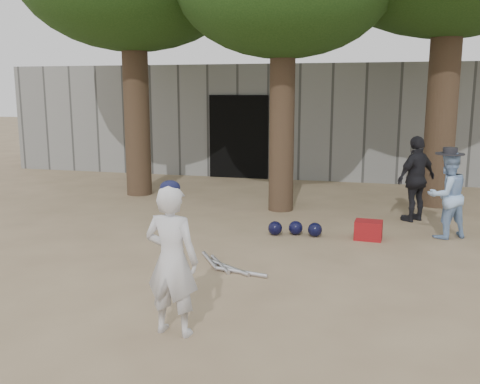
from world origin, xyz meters
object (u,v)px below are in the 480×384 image
(spectator_dark, at_px, (416,179))
(red_bag, at_px, (368,230))
(boy_player, at_px, (172,261))

(spectator_dark, xyz_separation_m, red_bag, (-0.77, -1.48, -0.62))
(spectator_dark, bearing_deg, boy_player, 18.12)
(red_bag, bearing_deg, spectator_dark, 62.38)
(boy_player, height_order, spectator_dark, spectator_dark)
(boy_player, bearing_deg, spectator_dark, -110.32)
(boy_player, relative_size, spectator_dark, 0.96)
(boy_player, relative_size, red_bag, 3.51)
(spectator_dark, distance_m, red_bag, 1.78)
(boy_player, distance_m, spectator_dark, 5.94)
(boy_player, bearing_deg, red_bag, -109.41)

